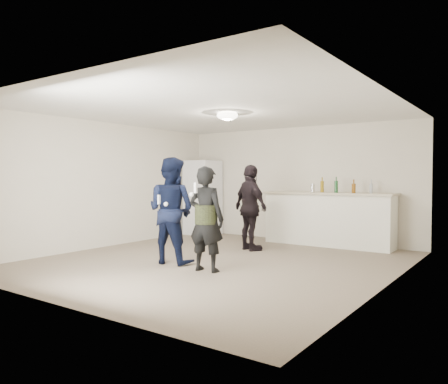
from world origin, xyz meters
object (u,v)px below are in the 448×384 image
Objects in this scene: shaker at (313,188)px; spectator at (251,208)px; fridge at (203,198)px; woman at (206,219)px; man at (171,210)px; counter at (328,220)px.

shaker is 0.10× the size of spectator.
fridge is 1.15× the size of woman.
man reaches higher than spectator.
man is 1.84m from spectator.
fridge is 2.91m from shaker.
fridge is (-3.18, -0.07, 0.38)m from counter.
counter is 1.51× the size of man.
woman is 0.95× the size of spectator.
spectator is at bearing -83.58° from woman.
shaker is at bearing -93.46° from spectator.
spectator is at bearing -31.34° from fridge.
counter is 1.75m from spectator.
spectator is at bearing -118.85° from shaker.
spectator reaches higher than shaker.
counter is 15.29× the size of shaker.
man is at bearing -113.80° from counter.
counter is at bearing -99.73° from spectator.
fridge reaches higher than man.
fridge is 1.05× the size of man.
woman is at bearing -94.81° from shaker.
shaker is 1.51m from spectator.
fridge is 3.60m from man.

